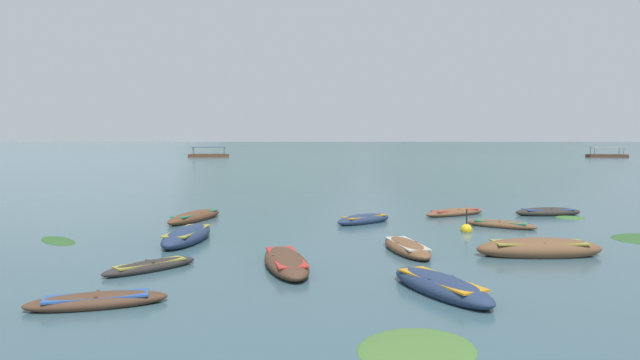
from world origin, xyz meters
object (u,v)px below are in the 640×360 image
at_px(mooring_buoy, 466,229).
at_px(rowboat_8, 441,286).
at_px(rowboat_0, 286,262).
at_px(rowboat_11, 455,212).
at_px(rowboat_5, 187,236).
at_px(ferry_1, 607,155).
at_px(rowboat_7, 501,224).
at_px(rowboat_1, 539,249).
at_px(rowboat_9, 195,217).
at_px(rowboat_12, 97,301).
at_px(ferry_0, 209,155).
at_px(rowboat_10, 548,212).
at_px(rowboat_2, 364,220).
at_px(rowboat_3, 407,248).
at_px(rowboat_4, 150,266).

bearing_deg(mooring_buoy, rowboat_8, -109.35).
bearing_deg(rowboat_0, rowboat_11, 54.75).
distance_m(rowboat_0, rowboat_5, 6.07).
relative_size(rowboat_11, ferry_1, 0.45).
height_order(rowboat_7, rowboat_8, rowboat_8).
xyz_separation_m(rowboat_0, rowboat_11, (8.40, 11.89, -0.04)).
height_order(rowboat_1, rowboat_8, rowboat_1).
xyz_separation_m(rowboat_1, rowboat_9, (-13.73, 8.44, -0.06)).
xyz_separation_m(rowboat_1, ferry_1, (58.46, 103.97, 0.20)).
height_order(rowboat_9, rowboat_12, rowboat_9).
bearing_deg(rowboat_5, rowboat_1, -12.14).
distance_m(rowboat_9, ferry_0, 100.88).
bearing_deg(rowboat_8, rowboat_10, 58.14).
relative_size(rowboat_8, ferry_0, 0.41).
height_order(rowboat_10, ferry_1, ferry_1).
distance_m(rowboat_2, rowboat_8, 12.13).
height_order(rowboat_3, ferry_1, ferry_1).
relative_size(rowboat_0, rowboat_3, 1.18).
xyz_separation_m(rowboat_0, rowboat_3, (4.21, 2.38, -0.02)).
height_order(rowboat_7, ferry_1, ferry_1).
bearing_deg(ferry_0, rowboat_7, -72.15).
distance_m(rowboat_9, rowboat_12, 14.07).
height_order(rowboat_5, ferry_0, ferry_0).
relative_size(rowboat_2, mooring_buoy, 2.77).
height_order(rowboat_0, rowboat_10, rowboat_0).
xyz_separation_m(ferry_1, mooring_buoy, (-59.59, -99.01, -0.34)).
height_order(rowboat_8, rowboat_10, rowboat_8).
bearing_deg(rowboat_8, mooring_buoy, 70.65).
height_order(rowboat_1, rowboat_4, rowboat_1).
bearing_deg(rowboat_3, rowboat_7, 46.00).
xyz_separation_m(rowboat_0, rowboat_8, (4.20, -2.91, 0.01)).
bearing_deg(rowboat_11, rowboat_9, -172.56).
distance_m(rowboat_2, rowboat_3, 6.87).
height_order(rowboat_2, rowboat_12, rowboat_2).
height_order(rowboat_10, ferry_0, ferry_0).
bearing_deg(ferry_1, rowboat_4, -123.94).
xyz_separation_m(rowboat_1, rowboat_3, (-4.48, 0.68, -0.08)).
height_order(rowboat_0, rowboat_8, rowboat_8).
distance_m(rowboat_7, rowboat_12, 18.18).
bearing_deg(rowboat_2, rowboat_10, 14.95).
bearing_deg(rowboat_8, rowboat_0, 145.27).
bearing_deg(mooring_buoy, rowboat_9, 164.57).
bearing_deg(rowboat_12, rowboat_10, 41.68).
bearing_deg(rowboat_8, rowboat_4, 162.46).
distance_m(rowboat_3, rowboat_10, 13.22).
distance_m(rowboat_5, rowboat_8, 11.11).
height_order(rowboat_0, rowboat_3, rowboat_0).
xyz_separation_m(rowboat_7, rowboat_8, (-5.30, -10.76, 0.06)).
bearing_deg(rowboat_3, ferry_1, 58.65).
distance_m(rowboat_9, ferry_1, 119.74).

